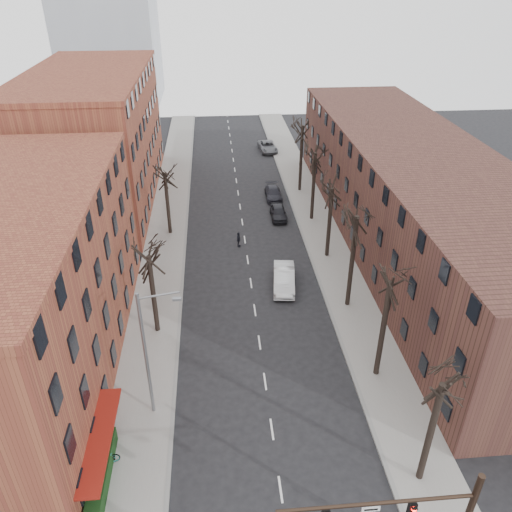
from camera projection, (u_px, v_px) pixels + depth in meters
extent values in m
cube|color=gray|center=(167.00, 229.00, 52.58)|extent=(4.00, 90.00, 0.15)
cube|color=gray|center=(317.00, 223.00, 53.79)|extent=(4.00, 90.00, 0.15)
cube|color=brown|center=(12.00, 294.00, 31.80)|extent=(12.00, 26.00, 12.00)
cube|color=brown|center=(95.00, 140.00, 56.20)|extent=(12.00, 28.00, 14.00)
cube|color=#4B2B23|center=(413.00, 197.00, 47.61)|extent=(12.00, 50.00, 10.00)
cube|color=maroon|center=(108.00, 470.00, 27.61)|extent=(1.20, 7.00, 0.15)
cube|color=#163713|center=(101.00, 479.00, 26.42)|extent=(0.80, 6.00, 1.00)
cylinder|color=black|center=(377.00, 503.00, 19.50)|extent=(8.00, 0.16, 0.16)
cube|color=black|center=(412.00, 510.00, 19.94)|extent=(0.32, 0.22, 0.95)
cube|color=silver|center=(371.00, 509.00, 19.66)|extent=(0.75, 0.04, 0.28)
cylinder|color=slate|center=(146.00, 357.00, 28.93)|extent=(0.20, 0.20, 9.00)
cylinder|color=slate|center=(158.00, 295.00, 26.84)|extent=(2.39, 0.12, 0.46)
cube|color=slate|center=(177.00, 299.00, 27.06)|extent=(0.50, 0.22, 0.14)
imported|color=silver|center=(284.00, 278.00, 42.88)|extent=(2.36, 5.24, 1.67)
imported|color=black|center=(278.00, 212.00, 54.60)|extent=(1.68, 4.12, 1.40)
imported|color=black|center=(273.00, 193.00, 59.23)|extent=(1.87, 4.53, 1.31)
imported|color=#5B5D63|center=(268.00, 147.00, 74.13)|extent=(2.80, 5.33, 1.43)
imported|color=black|center=(238.00, 240.00, 49.03)|extent=(0.52, 0.96, 1.56)
imported|color=gray|center=(103.00, 458.00, 27.57)|extent=(1.87, 0.90, 0.94)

